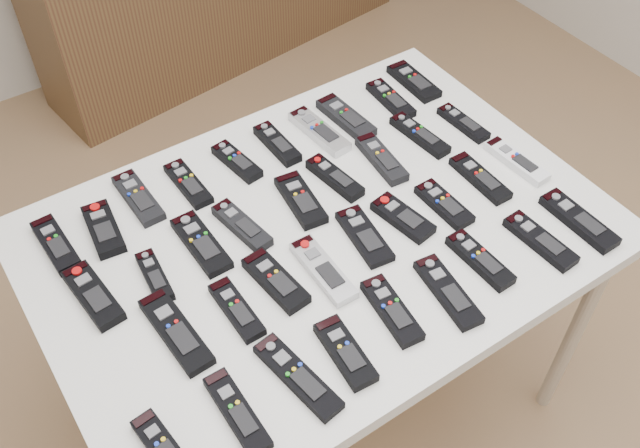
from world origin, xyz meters
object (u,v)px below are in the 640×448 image
remote_2 (138,198)px  remote_28 (164,448)px  remote_25 (444,204)px  remote_26 (480,178)px  remote_0 (56,245)px  remote_16 (381,159)px  remote_6 (319,131)px  remote_18 (463,123)px  remote_30 (298,376)px  remote_1 (103,229)px  remote_17 (420,135)px  remote_33 (448,292)px  remote_27 (517,161)px  remote_3 (188,184)px  remote_5 (277,144)px  remote_8 (391,99)px  remote_19 (176,331)px  table (320,247)px  remote_13 (242,226)px  remote_32 (392,310)px  remote_20 (237,310)px  remote_34 (480,260)px  remote_29 (237,412)px  remote_12 (201,243)px  remote_11 (155,277)px  remote_24 (403,218)px  remote_7 (346,118)px  remote_10 (93,295)px  remote_35 (540,241)px  remote_31 (345,352)px  remote_4 (237,162)px  remote_14 (301,200)px  remote_22 (323,270)px  remote_15 (335,178)px  remote_9 (414,81)px  remote_21 (276,281)px

remote_2 → remote_28: bearing=-111.3°
remote_25 → remote_26: 0.13m
remote_0 → remote_16: size_ratio=0.97×
remote_6 → remote_18: bearing=-33.3°
remote_28 → remote_30: size_ratio=0.74×
remote_25 → remote_26: same height
remote_1 → remote_17: (0.79, -0.14, -0.00)m
remote_33 → remote_27: bearing=34.9°
remote_1 → remote_3: bearing=13.8°
remote_5 → remote_27: bearing=-40.6°
remote_8 → remote_19: bearing=-153.8°
table → remote_8: size_ratio=7.50×
remote_13 → remote_32: bearing=-78.1°
remote_8 → remote_20: same height
remote_25 → remote_34: (-0.04, -0.17, 0.00)m
remote_25 → remote_29: 0.68m
remote_19 → remote_27: same height
table → remote_12: remote_12 is taller
remote_1 → remote_18: (0.91, -0.17, -0.00)m
remote_13 → remote_32: 0.39m
remote_8 → remote_11: 0.80m
remote_24 → remote_7: bearing=65.7°
remote_10 → remote_35: bearing=-30.0°
remote_11 → remote_31: (0.23, -0.37, 0.00)m
remote_17 → remote_20: bearing=-166.9°
remote_11 → remote_26: (0.77, -0.16, -0.00)m
remote_5 → remote_34: bearing=-74.3°
remote_4 → remote_11: (-0.32, -0.21, 0.00)m
remote_14 → remote_19: same height
remote_11 → remote_31: 0.44m
remote_0 → remote_33: bearing=-44.5°
remote_18 → remote_11: bearing=178.4°
remote_18 → remote_19: (-0.90, -0.17, 0.00)m
remote_1 → remote_32: size_ratio=0.92×
remote_19 → remote_32: size_ratio=1.23×
remote_5 → remote_22: bearing=-108.7°
remote_2 → remote_15: size_ratio=1.10×
remote_5 → remote_13: (-0.21, -0.19, 0.00)m
remote_6 → remote_9: size_ratio=1.12×
remote_29 → remote_17: bearing=28.6°
table → remote_13: (-0.14, 0.10, 0.07)m
remote_1 → remote_26: (0.81, -0.34, -0.00)m
remote_9 → remote_32: size_ratio=1.02×
remote_5 → remote_7: same height
remote_10 → remote_15: same height
table → remote_22: 0.14m
remote_21 → remote_33: (0.28, -0.22, -0.00)m
remote_5 → remote_16: bearing=-46.7°
remote_10 → remote_4: bearing=18.0°
remote_1 → remote_6: 0.58m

